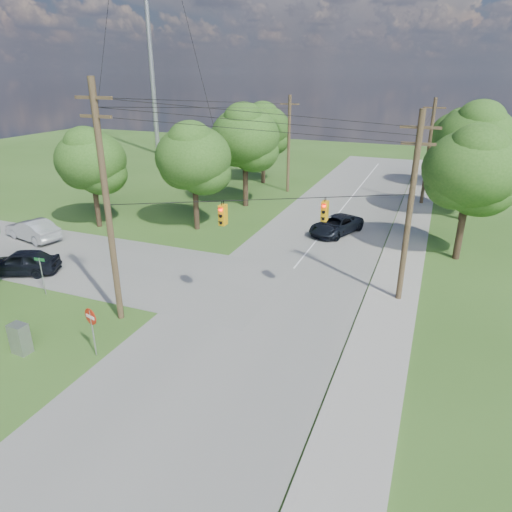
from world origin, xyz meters
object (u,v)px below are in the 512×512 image
at_px(pole_north_w, 289,144).
at_px(car_cross_dark, 21,262).
at_px(car_main_north, 336,225).
at_px(pole_sw, 107,204).
at_px(pole_north_e, 428,152).
at_px(pole_ne, 410,208).
at_px(car_cross_silver, 33,230).
at_px(do_not_enter_sign, 91,322).
at_px(control_cabinet, 20,339).

relative_size(pole_north_w, car_cross_dark, 2.14).
bearing_deg(car_cross_dark, car_main_north, 108.25).
xyz_separation_m(pole_sw, car_main_north, (7.62, 17.62, -5.48)).
bearing_deg(car_main_north, pole_north_e, 84.87).
distance_m(pole_north_w, car_cross_dark, 29.07).
bearing_deg(car_cross_dark, pole_north_w, 138.01).
bearing_deg(pole_ne, pole_sw, -150.62).
distance_m(car_cross_silver, do_not_enter_sign, 18.42).
distance_m(pole_north_e, control_cabinet, 37.72).
relative_size(pole_sw, car_cross_dark, 2.56).
distance_m(pole_north_w, do_not_enter_sign, 33.09).
bearing_deg(pole_north_w, do_not_enter_sign, -87.39).
distance_m(pole_sw, pole_north_w, 29.62).
bearing_deg(pole_north_w, car_cross_silver, -121.25).
xyz_separation_m(pole_sw, pole_north_e, (13.50, 29.60, -1.10)).
xyz_separation_m(car_cross_dark, car_main_north, (17.05, 15.32, -0.08)).
height_order(pole_ne, car_cross_silver, pole_ne).
height_order(car_cross_dark, do_not_enter_sign, do_not_enter_sign).
bearing_deg(do_not_enter_sign, car_cross_dark, 167.16).
bearing_deg(pole_ne, car_main_north, 120.43).
xyz_separation_m(pole_north_e, pole_north_w, (-13.90, 0.00, 0.00)).
bearing_deg(pole_sw, pole_north_e, 65.48).
distance_m(pole_ne, car_main_north, 12.54).
height_order(car_cross_silver, car_main_north, car_cross_silver).
height_order(pole_north_w, control_cabinet, pole_north_w).
bearing_deg(pole_north_w, car_cross_dark, -108.30).
relative_size(pole_north_e, pole_north_w, 1.00).
bearing_deg(do_not_enter_sign, pole_north_e, 84.45).
height_order(pole_ne, control_cabinet, pole_ne).
xyz_separation_m(pole_north_e, car_main_north, (-5.88, -11.98, -4.38)).
bearing_deg(pole_ne, car_cross_silver, -179.71).
bearing_deg(control_cabinet, pole_north_w, 90.83).
xyz_separation_m(pole_ne, car_main_north, (-5.88, 10.02, -4.72)).
bearing_deg(control_cabinet, car_cross_silver, 138.30).
distance_m(pole_ne, car_cross_silver, 27.72).
xyz_separation_m(car_cross_dark, do_not_enter_sign, (10.53, -5.59, 0.93)).
distance_m(car_cross_dark, control_cabinet, 9.84).
height_order(pole_ne, pole_north_e, pole_ne).
relative_size(pole_north_w, car_main_north, 1.93).
bearing_deg(pole_ne, car_cross_dark, -166.98).
bearing_deg(car_cross_silver, car_main_north, 127.33).
relative_size(pole_sw, pole_ne, 1.14).
bearing_deg(car_cross_silver, pole_north_e, 141.01).
relative_size(car_cross_dark, do_not_enter_sign, 1.94).
bearing_deg(control_cabinet, pole_north_e, 69.09).
bearing_deg(control_cabinet, do_not_enter_sign, 22.43).
xyz_separation_m(pole_north_e, car_cross_silver, (-27.33, -22.14, -4.28)).
height_order(car_main_north, control_cabinet, control_cabinet).
xyz_separation_m(pole_sw, control_cabinet, (-2.22, -4.40, -5.49)).
bearing_deg(car_main_north, car_cross_silver, -133.66).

